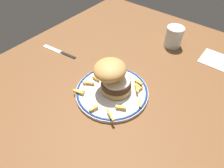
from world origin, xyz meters
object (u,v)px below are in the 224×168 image
(knife, at_px, (62,52))
(burger, at_px, (113,76))
(napkin, at_px, (217,60))
(water_glass, at_px, (173,38))
(dinner_plate, at_px, (112,91))

(knife, bearing_deg, burger, -96.98)
(knife, bearing_deg, napkin, -56.28)
(burger, relative_size, napkin, 1.21)
(burger, bearing_deg, water_glass, -5.55)
(burger, bearing_deg, dinner_plate, -153.66)
(dinner_plate, distance_m, burger, 0.06)
(burger, relative_size, water_glass, 1.72)
(dinner_plate, bearing_deg, knife, 81.42)
(burger, distance_m, water_glass, 0.39)
(burger, relative_size, knife, 0.85)
(dinner_plate, distance_m, water_glass, 0.40)
(knife, bearing_deg, water_glass, -45.11)
(burger, xyz_separation_m, knife, (0.04, 0.31, -0.07))
(dinner_plate, bearing_deg, burger, 26.34)
(burger, distance_m, knife, 0.32)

